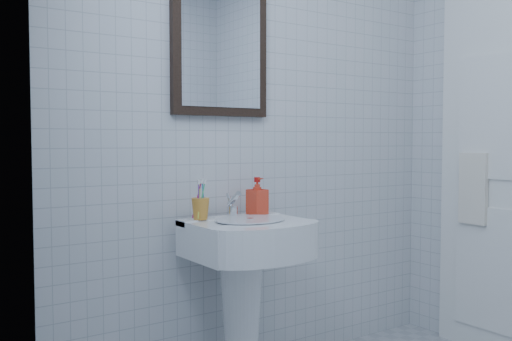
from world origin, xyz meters
TOP-DOWN VIEW (x-y plane):
  - wall_back at (0.00, 1.20)m, footprint 2.20×0.02m
  - wall_left at (-1.10, 0.00)m, footprint 0.02×2.40m
  - washbasin at (-0.26, 0.98)m, footprint 0.51×0.37m
  - faucet at (-0.26, 1.08)m, footprint 0.05×0.11m
  - toothbrush_cup at (-0.43, 1.07)m, footprint 0.08×0.08m
  - soap_dispenser at (-0.12, 1.08)m, footprint 0.09×0.09m
  - wall_mirror at (-0.26, 1.18)m, footprint 0.50×0.04m
  - bathroom_door at (1.08, 0.55)m, footprint 0.04×0.80m
  - towel_ring at (1.06, 0.73)m, footprint 0.01×0.18m
  - hand_towel at (1.04, 0.73)m, footprint 0.03×0.16m

SIDE VIEW (x-z plane):
  - washbasin at x=-0.26m, z-range 0.13..0.92m
  - faucet at x=-0.26m, z-range 0.77..0.89m
  - toothbrush_cup at x=-0.43m, z-range 0.78..0.87m
  - soap_dispenser at x=-0.12m, z-range 0.78..0.95m
  - hand_towel at x=1.04m, z-range 0.68..1.06m
  - bathroom_door at x=1.08m, z-range 0.00..2.00m
  - towel_ring at x=1.06m, z-range 0.96..1.14m
  - wall_back at x=0.00m, z-range 0.00..2.50m
  - wall_left at x=-1.10m, z-range 0.00..2.50m
  - wall_mirror at x=-0.26m, z-range 1.24..1.86m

